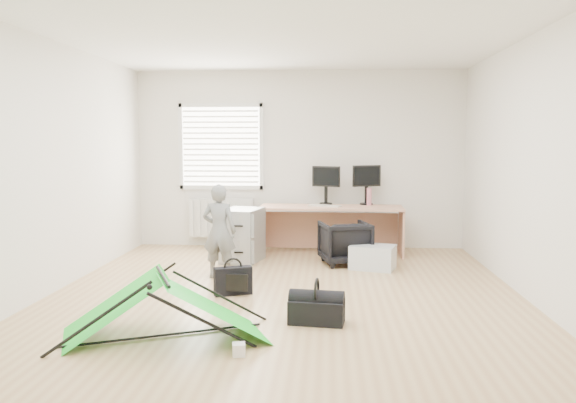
# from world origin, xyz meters

# --- Properties ---
(ground) EXTENTS (5.50, 5.50, 0.00)m
(ground) POSITION_xyz_m (0.00, 0.00, 0.00)
(ground) COLOR tan
(ground) RESTS_ON ground
(back_wall) EXTENTS (5.00, 0.02, 2.70)m
(back_wall) POSITION_xyz_m (0.00, 2.75, 1.35)
(back_wall) COLOR silver
(back_wall) RESTS_ON ground
(window) EXTENTS (1.20, 0.06, 1.20)m
(window) POSITION_xyz_m (-1.20, 2.71, 1.55)
(window) COLOR silver
(window) RESTS_ON back_wall
(radiator) EXTENTS (1.00, 0.12, 0.60)m
(radiator) POSITION_xyz_m (-1.20, 2.67, 0.45)
(radiator) COLOR silver
(radiator) RESTS_ON back_wall
(desk) EXTENTS (2.06, 0.70, 0.70)m
(desk) POSITION_xyz_m (0.49, 2.18, 0.35)
(desk) COLOR tan
(desk) RESTS_ON ground
(filing_cabinet) EXTENTS (0.58, 0.70, 0.72)m
(filing_cabinet) POSITION_xyz_m (-0.71, 1.61, 0.36)
(filing_cabinet) COLOR #929596
(filing_cabinet) RESTS_ON ground
(monitor_left) EXTENTS (0.44, 0.26, 0.42)m
(monitor_left) POSITION_xyz_m (0.42, 2.45, 0.90)
(monitor_left) COLOR black
(monitor_left) RESTS_ON desk
(monitor_right) EXTENTS (0.45, 0.27, 0.43)m
(monitor_right) POSITION_xyz_m (1.01, 2.45, 0.91)
(monitor_right) COLOR black
(monitor_right) RESTS_ON desk
(keyboard) EXTENTS (0.49, 0.30, 0.02)m
(keyboard) POSITION_xyz_m (0.41, 2.15, 0.71)
(keyboard) COLOR beige
(keyboard) RESTS_ON desk
(thermos) EXTENTS (0.08, 0.08, 0.25)m
(thermos) POSITION_xyz_m (1.05, 2.37, 0.82)
(thermos) COLOR #BE6A78
(thermos) RESTS_ON desk
(office_chair) EXTENTS (0.75, 0.76, 0.57)m
(office_chair) POSITION_xyz_m (0.68, 1.53, 0.29)
(office_chair) COLOR black
(office_chair) RESTS_ON ground
(person) EXTENTS (0.44, 0.32, 1.12)m
(person) POSITION_xyz_m (-0.84, 0.65, 0.56)
(person) COLOR slate
(person) RESTS_ON ground
(kite) EXTENTS (1.81, 1.34, 0.51)m
(kite) POSITION_xyz_m (-0.90, -1.42, 0.26)
(kite) COLOR #13CA24
(kite) RESTS_ON ground
(storage_crate) EXTENTS (0.63, 0.52, 0.30)m
(storage_crate) POSITION_xyz_m (1.02, 1.25, 0.15)
(storage_crate) COLOR silver
(storage_crate) RESTS_ON ground
(tote_bag) EXTENTS (0.34, 0.18, 0.39)m
(tote_bag) POSITION_xyz_m (-0.95, 2.26, 0.20)
(tote_bag) COLOR teal
(tote_bag) RESTS_ON ground
(laptop_bag) EXTENTS (0.41, 0.26, 0.30)m
(laptop_bag) POSITION_xyz_m (-0.55, -0.09, 0.15)
(laptop_bag) COLOR black
(laptop_bag) RESTS_ON ground
(white_box) EXTENTS (0.11, 0.11, 0.10)m
(white_box) POSITION_xyz_m (-0.22, -1.79, 0.05)
(white_box) COLOR silver
(white_box) RESTS_ON ground
(duffel_bag) EXTENTS (0.52, 0.31, 0.21)m
(duffel_bag) POSITION_xyz_m (0.35, -0.97, 0.11)
(duffel_bag) COLOR black
(duffel_bag) RESTS_ON ground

